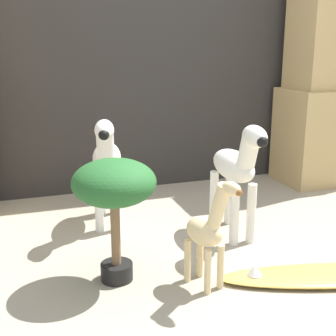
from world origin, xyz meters
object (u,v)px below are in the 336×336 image
at_px(zebra_left, 107,160).
at_px(surfboard, 332,275).
at_px(zebra_right, 237,168).
at_px(potted_palm_front, 114,189).
at_px(giraffe_figurine, 208,230).

relative_size(zebra_left, surfboard, 0.61).
xyz_separation_m(zebra_right, surfboard, (0.21, -0.61, -0.39)).
xyz_separation_m(zebra_right, zebra_left, (-0.66, 0.41, 0.00)).
relative_size(zebra_left, potted_palm_front, 1.16).
distance_m(zebra_right, surfboard, 0.75).
bearing_deg(surfboard, zebra_left, 130.46).
distance_m(zebra_left, giraffe_figurine, 0.94).
bearing_deg(surfboard, zebra_right, 109.40).
xyz_separation_m(zebra_right, giraffe_figurine, (-0.38, -0.48, -0.13)).
distance_m(giraffe_figurine, surfboard, 0.66).
bearing_deg(zebra_left, potted_palm_front, -98.62).
relative_size(giraffe_figurine, surfboard, 0.48).
bearing_deg(zebra_right, potted_palm_front, -159.95).
bearing_deg(giraffe_figurine, zebra_left, 107.21).
xyz_separation_m(giraffe_figurine, potted_palm_front, (-0.38, 0.20, 0.17)).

